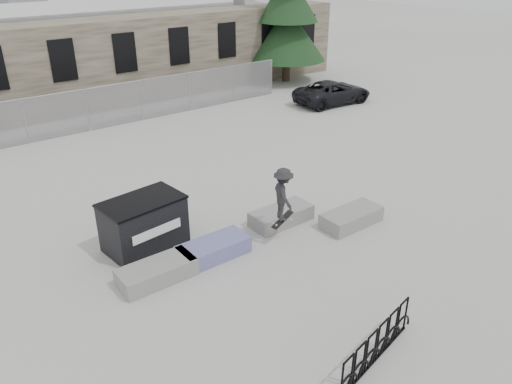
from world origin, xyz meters
The scene contains 12 objects.
ground centered at (0.00, 0.00, 0.00)m, with size 120.00×120.00×0.00m, color #B6B6B1.
stone_wall centered at (0.00, 16.24, 2.26)m, with size 36.00×2.58×4.50m.
chainlink_fence centered at (0.00, 12.50, 1.04)m, with size 22.06×0.06×2.02m.
planter_far_left centered at (-2.95, -0.08, 0.26)m, with size 2.00×0.90×0.48m.
planter_center_left centered at (-1.18, -0.04, 0.26)m, with size 2.00×0.90×0.48m.
planter_center_right centered at (1.57, 0.29, 0.26)m, with size 2.00×0.90×0.48m.
planter_offset centered at (3.24, -1.12, 0.26)m, with size 2.00×0.90×0.48m.
dumpster centered at (-2.43, 1.62, 0.75)m, with size 2.40×1.62×1.49m.
bike_rack centered at (-0.65, -5.41, 0.44)m, with size 3.09×0.66×0.90m.
spruce_tree centered at (13.77, 14.42, 4.72)m, with size 4.86×4.86×11.50m.
suv centered at (12.46, 8.90, 0.63)m, with size 2.08×4.51×1.25m, color black.
skateboarder centered at (0.85, -0.60, 1.55)m, with size 0.89×1.15×1.76m.
Camera 1 is at (-7.37, -10.13, 7.80)m, focal length 35.00 mm.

